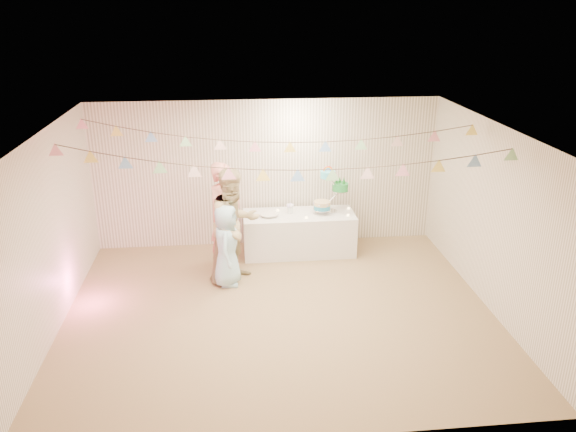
{
  "coord_description": "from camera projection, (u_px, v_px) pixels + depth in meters",
  "views": [
    {
      "loc": [
        -0.6,
        -6.93,
        4.15
      ],
      "look_at": [
        0.2,
        0.8,
        1.15
      ],
      "focal_mm": 35.0,
      "sensor_mm": 36.0,
      "label": 1
    }
  ],
  "objects": [
    {
      "name": "cake_top_tier",
      "position": [
        328.0,
        176.0,
        9.46
      ],
      "size": [
        0.25,
        0.25,
        0.19
      ],
      "primitive_type": null,
      "color": "#3FB5C7",
      "rests_on": "cake_stand"
    },
    {
      "name": "front_wall",
      "position": [
        303.0,
        329.0,
        5.2
      ],
      "size": [
        6.0,
        6.0,
        0.0
      ],
      "primitive_type": "plane",
      "color": "silver",
      "rests_on": "ground"
    },
    {
      "name": "bunting_front",
      "position": [
        280.0,
        158.0,
        6.96
      ],
      "size": [
        5.6,
        0.9,
        0.36
      ],
      "primitive_type": null,
      "color": "#72A5E5",
      "rests_on": "ceiling"
    },
    {
      "name": "person_adult_a",
      "position": [
        225.0,
        217.0,
        9.02
      ],
      "size": [
        0.76,
        0.77,
        1.79
      ],
      "primitive_type": "imported",
      "rotation": [
        0.0,
        0.0,
        0.82
      ],
      "color": "#D67C70",
      "rests_on": "floor"
    },
    {
      "name": "cake_bottom",
      "position": [
        322.0,
        207.0,
        9.62
      ],
      "size": [
        0.31,
        0.31,
        0.15
      ],
      "primitive_type": null,
      "color": "teal",
      "rests_on": "cake_stand"
    },
    {
      "name": "tealight_3",
      "position": [
        317.0,
        208.0,
        9.86
      ],
      "size": [
        0.04,
        0.04,
        0.03
      ],
      "primitive_type": "cylinder",
      "color": "#FFD88C",
      "rests_on": "table"
    },
    {
      "name": "cake_stand",
      "position": [
        331.0,
        189.0,
        9.58
      ],
      "size": [
        0.69,
        0.41,
        0.77
      ],
      "primitive_type": null,
      "color": "silver",
      "rests_on": "table"
    },
    {
      "name": "ceiling",
      "position": [
        279.0,
        132.0,
        7.05
      ],
      "size": [
        6.0,
        6.0,
        0.0
      ],
      "primitive_type": "plane",
      "color": "white",
      "rests_on": "ground"
    },
    {
      "name": "platter",
      "position": [
        269.0,
        214.0,
        9.52
      ],
      "size": [
        0.31,
        0.31,
        0.02
      ],
      "primitive_type": "cylinder",
      "color": "white",
      "rests_on": "table"
    },
    {
      "name": "table",
      "position": [
        299.0,
        233.0,
        9.76
      ],
      "size": [
        1.91,
        0.76,
        0.72
      ],
      "primitive_type": "cube",
      "color": "silver",
      "rests_on": "floor"
    },
    {
      "name": "tealight_4",
      "position": [
        348.0,
        215.0,
        9.54
      ],
      "size": [
        0.04,
        0.04,
        0.03
      ],
      "primitive_type": "cylinder",
      "color": "#FFD88C",
      "rests_on": "table"
    },
    {
      "name": "posy",
      "position": [
        290.0,
        207.0,
        9.62
      ],
      "size": [
        0.15,
        0.15,
        0.18
      ],
      "primitive_type": null,
      "color": "white",
      "rests_on": "table"
    },
    {
      "name": "floor",
      "position": [
        280.0,
        312.0,
        7.98
      ],
      "size": [
        6.0,
        6.0,
        0.0
      ],
      "primitive_type": "plane",
      "color": "olive",
      "rests_on": "ground"
    },
    {
      "name": "tealight_5",
      "position": [
        349.0,
        208.0,
        9.85
      ],
      "size": [
        0.04,
        0.04,
        0.03
      ],
      "primitive_type": "cylinder",
      "color": "#FFD88C",
      "rests_on": "table"
    },
    {
      "name": "tealight_2",
      "position": [
        306.0,
        218.0,
        9.43
      ],
      "size": [
        0.04,
        0.04,
        0.03
      ],
      "primitive_type": "cylinder",
      "color": "#FFD88C",
      "rests_on": "table"
    },
    {
      "name": "right_wall",
      "position": [
        494.0,
        219.0,
        7.8
      ],
      "size": [
        5.0,
        5.0,
        0.0
      ],
      "primitive_type": "plane",
      "color": "silver",
      "rests_on": "ground"
    },
    {
      "name": "tealight_1",
      "position": [
        278.0,
        210.0,
        9.76
      ],
      "size": [
        0.04,
        0.04,
        0.03
      ],
      "primitive_type": "cylinder",
      "color": "#FFD88C",
      "rests_on": "table"
    },
    {
      "name": "bunting_back",
      "position": [
        272.0,
        132.0,
        8.16
      ],
      "size": [
        5.6,
        1.1,
        0.4
      ],
      "primitive_type": null,
      "color": "pink",
      "rests_on": "ceiling"
    },
    {
      "name": "cake_middle",
      "position": [
        340.0,
        188.0,
        9.69
      ],
      "size": [
        0.27,
        0.27,
        0.22
      ],
      "primitive_type": null,
      "color": "#1E8B39",
      "rests_on": "cake_stand"
    },
    {
      "name": "person_child",
      "position": [
        227.0,
        245.0,
        8.56
      ],
      "size": [
        0.49,
        0.68,
        1.3
      ],
      "primitive_type": "imported",
      "rotation": [
        0.0,
        0.0,
        1.45
      ],
      "color": "#A1D1E4",
      "rests_on": "floor"
    },
    {
      "name": "back_wall",
      "position": [
        267.0,
        174.0,
        9.84
      ],
      "size": [
        6.0,
        6.0,
        0.0
      ],
      "primitive_type": "plane",
      "color": "silver",
      "rests_on": "ground"
    },
    {
      "name": "tealight_0",
      "position": [
        253.0,
        218.0,
        9.41
      ],
      "size": [
        0.04,
        0.04,
        0.03
      ],
      "primitive_type": "cylinder",
      "color": "#FFD88C",
      "rests_on": "table"
    },
    {
      "name": "left_wall",
      "position": [
        48.0,
        237.0,
        7.23
      ],
      "size": [
        5.0,
        5.0,
        0.0
      ],
      "primitive_type": "plane",
      "color": "silver",
      "rests_on": "ground"
    },
    {
      "name": "person_adult_b",
      "position": [
        234.0,
        225.0,
        8.64
      ],
      "size": [
        1.11,
        1.05,
        1.81
      ],
      "primitive_type": "imported",
      "rotation": [
        0.0,
        0.0,
        0.56
      ],
      "color": "tan",
      "rests_on": "floor"
    }
  ]
}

